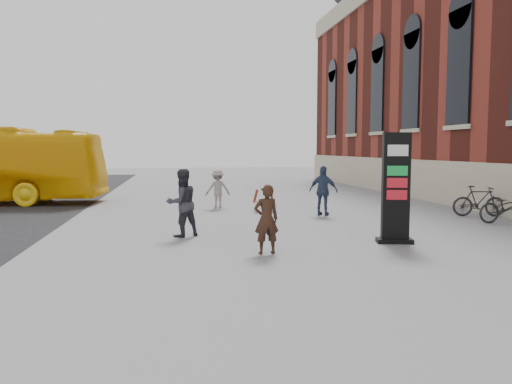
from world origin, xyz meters
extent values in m
plane|color=#9E9EA3|center=(0.00, 0.00, 0.00)|extent=(100.00, 100.00, 0.00)
cube|color=beige|center=(9.44, 6.00, 0.90)|extent=(0.18, 44.00, 1.80)
cube|color=black|center=(3.70, 1.04, 1.35)|extent=(0.69, 0.41, 2.70)
cube|color=black|center=(3.70, 1.04, 0.05)|extent=(0.94, 0.62, 0.11)
cube|color=white|center=(3.70, 1.04, 2.26)|extent=(0.54, 0.40, 0.27)
cube|color=#107D30|center=(3.70, 1.04, 1.78)|extent=(0.54, 0.40, 0.24)
cube|color=maroon|center=(3.70, 1.04, 1.49)|extent=(0.54, 0.40, 0.24)
cube|color=maroon|center=(3.70, 1.04, 1.20)|extent=(0.54, 0.40, 0.24)
imported|color=black|center=(0.36, 0.30, 0.77)|extent=(0.59, 0.42, 1.53)
cylinder|color=white|center=(0.36, 0.30, 1.46)|extent=(0.21, 0.21, 0.05)
cone|color=white|center=(0.52, 0.54, 1.04)|extent=(0.22, 0.23, 0.37)
cylinder|color=maroon|center=(0.52, 0.54, 1.27)|extent=(0.12, 0.13, 0.32)
cone|color=white|center=(0.16, 0.50, 1.04)|extent=(0.22, 0.21, 0.37)
cylinder|color=maroon|center=(0.16, 0.50, 1.27)|extent=(0.13, 0.12, 0.32)
imported|color=#302E36|center=(-1.43, 2.76, 0.89)|extent=(1.08, 0.99, 1.78)
imported|color=gray|center=(0.03, 8.93, 0.75)|extent=(1.01, 0.63, 1.49)
imported|color=#334260|center=(3.44, 6.16, 0.86)|extent=(1.06, 0.91, 1.71)
imported|color=#29292E|center=(8.60, 3.56, 0.50)|extent=(1.94, 0.74, 1.01)
imported|color=#29292E|center=(8.60, 5.07, 0.52)|extent=(1.81, 0.90, 1.05)
camera|label=1|loc=(-1.60, -10.35, 2.31)|focal=35.00mm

